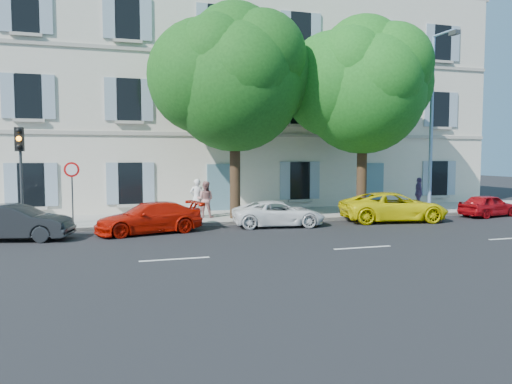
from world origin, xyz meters
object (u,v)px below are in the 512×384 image
object	(u,v)px
pedestrian_a	(197,198)
tree_right	(363,92)
car_yellow_supercar	(394,207)
car_red_hatchback	(488,205)
car_white_coupe	(278,214)
traffic_light	(20,156)
tree_left	(235,85)
road_sign	(72,180)
street_lamp	(434,113)
pedestrian_b	(205,199)
car_dark_sedan	(15,222)
pedestrian_c	(419,193)
car_red_coupe	(149,218)

from	to	relation	value
pedestrian_a	tree_right	bearing A→B (deg)	175.59
car_yellow_supercar	car_red_hatchback	distance (m)	5.32
car_white_coupe	car_red_hatchback	xyz separation A→B (m)	(10.75, 0.09, 0.01)
car_red_hatchback	traffic_light	distance (m)	20.84
tree_left	pedestrian_a	bearing A→B (deg)	151.81
car_white_coupe	traffic_light	world-z (taller)	traffic_light
road_sign	street_lamp	bearing A→B (deg)	-0.21
car_red_hatchback	street_lamp	distance (m)	5.16
road_sign	pedestrian_a	size ratio (longest dim) A/B	1.46
car_red_hatchback	tree_left	size ratio (longest dim) A/B	0.35
car_red_hatchback	pedestrian_b	size ratio (longest dim) A/B	1.94
car_dark_sedan	traffic_light	size ratio (longest dim) A/B	0.99
tree_left	road_sign	bearing A→B (deg)	-173.97
road_sign	tree_right	bearing A→B (deg)	2.10
street_lamp	pedestrian_a	size ratio (longest dim) A/B	4.92
car_dark_sedan	pedestrian_a	bearing A→B (deg)	-50.05
tree_left	pedestrian_c	distance (m)	11.33
car_dark_sedan	tree_left	world-z (taller)	tree_left
car_red_coupe	car_yellow_supercar	bearing A→B (deg)	78.46
car_red_coupe	road_sign	size ratio (longest dim) A/B	1.59
car_yellow_supercar	pedestrian_c	world-z (taller)	pedestrian_c
tree_right	pedestrian_b	size ratio (longest dim) A/B	5.50
car_red_coupe	traffic_light	world-z (taller)	traffic_light
car_white_coupe	pedestrian_c	distance (m)	9.24
street_lamp	car_red_hatchback	bearing A→B (deg)	-27.39
traffic_light	street_lamp	distance (m)	18.46
street_lamp	pedestrian_c	world-z (taller)	street_lamp
car_dark_sedan	pedestrian_b	size ratio (longest dim) A/B	2.33
car_white_coupe	tree_left	distance (m)	6.03
car_red_coupe	pedestrian_a	world-z (taller)	pedestrian_a
traffic_light	pedestrian_a	bearing A→B (deg)	12.49
tree_left	road_sign	xyz separation A→B (m)	(-6.78, -0.72, -4.06)
car_red_coupe	car_red_hatchback	world-z (taller)	car_red_coupe
road_sign	pedestrian_a	distance (m)	5.53
pedestrian_a	pedestrian_b	distance (m)	0.44
car_red_coupe	car_dark_sedan	bearing A→B (deg)	-99.39
traffic_light	pedestrian_c	distance (m)	18.86
car_red_hatchback	street_lamp	world-z (taller)	street_lamp
car_white_coupe	road_sign	distance (m)	8.33
tree_left	street_lamp	distance (m)	9.83
car_white_coupe	road_sign	size ratio (longest dim) A/B	1.51
car_yellow_supercar	road_sign	bearing A→B (deg)	93.14
car_white_coupe	car_red_coupe	bearing A→B (deg)	100.17
car_white_coupe	tree_right	xyz separation A→B (m)	(4.87, 1.83, 5.38)
tree_left	pedestrian_a	world-z (taller)	tree_left
car_white_coupe	street_lamp	world-z (taller)	street_lamp
street_lamp	pedestrian_a	world-z (taller)	street_lamp
car_white_coupe	pedestrian_c	world-z (taller)	pedestrian_c
car_red_coupe	pedestrian_c	bearing A→B (deg)	89.87
pedestrian_a	pedestrian_c	distance (m)	11.67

